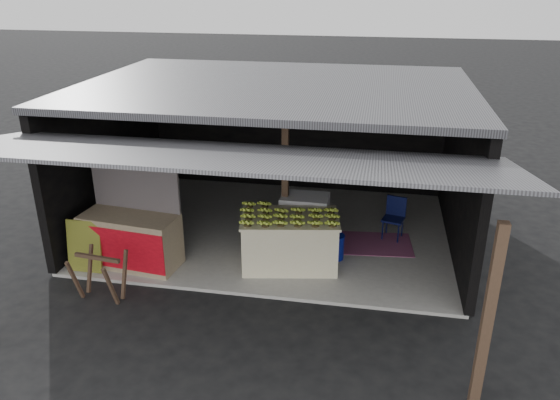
% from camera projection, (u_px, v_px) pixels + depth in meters
% --- Properties ---
extents(ground, '(80.00, 80.00, 0.00)m').
position_uv_depth(ground, '(247.00, 297.00, 8.96)').
color(ground, black).
rests_on(ground, ground).
extents(concrete_slab, '(7.00, 5.00, 0.06)m').
position_uv_depth(concrete_slab, '(276.00, 230.00, 11.21)').
color(concrete_slab, gray).
rests_on(concrete_slab, ground).
extents(shophouse, '(7.40, 7.29, 3.02)m').
position_uv_depth(shophouse, '(278.00, 128.00, 10.70)').
color(shophouse, black).
rests_on(shophouse, ground).
extents(banana_table, '(1.85, 1.32, 0.94)m').
position_uv_depth(banana_table, '(290.00, 241.00, 9.65)').
color(banana_table, silver).
rests_on(banana_table, concrete_slab).
extents(banana_pile, '(1.71, 1.20, 0.19)m').
position_uv_depth(banana_pile, '(290.00, 212.00, 9.43)').
color(banana_pile, gold).
rests_on(banana_pile, banana_table).
extents(white_crate, '(0.90, 0.62, 0.99)m').
position_uv_depth(white_crate, '(304.00, 220.00, 10.40)').
color(white_crate, white).
rests_on(white_crate, concrete_slab).
extents(neighbor_stall, '(1.77, 0.95, 1.74)m').
position_uv_depth(neighbor_stall, '(131.00, 237.00, 9.66)').
color(neighbor_stall, '#998466').
rests_on(neighbor_stall, concrete_slab).
extents(green_signboard, '(0.62, 0.18, 0.93)m').
position_uv_depth(green_signboard, '(84.00, 246.00, 9.46)').
color(green_signboard, black).
rests_on(green_signboard, concrete_slab).
extents(sawhorse, '(0.80, 0.77, 0.79)m').
position_uv_depth(sawhorse, '(99.00, 272.00, 8.71)').
color(sawhorse, '#473123').
rests_on(sawhorse, ground).
extents(water_barrel, '(0.30, 0.30, 0.44)m').
position_uv_depth(water_barrel, '(336.00, 247.00, 9.95)').
color(water_barrel, navy).
rests_on(water_barrel, concrete_slab).
extents(plastic_chair, '(0.48, 0.48, 0.83)m').
position_uv_depth(plastic_chair, '(395.00, 214.00, 10.68)').
color(plastic_chair, '#0A0F38').
rests_on(plastic_chair, concrete_slab).
extents(magenta_rug, '(1.59, 1.14, 0.01)m').
position_uv_depth(magenta_rug, '(372.00, 244.00, 10.57)').
color(magenta_rug, '#711959').
rests_on(magenta_rug, concrete_slab).
extents(picture_frames, '(1.62, 0.04, 0.46)m').
position_uv_depth(picture_frames, '(288.00, 112.00, 12.68)').
color(picture_frames, black).
rests_on(picture_frames, shophouse).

